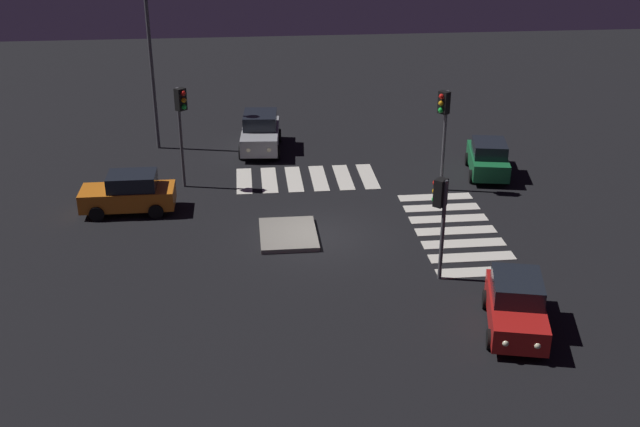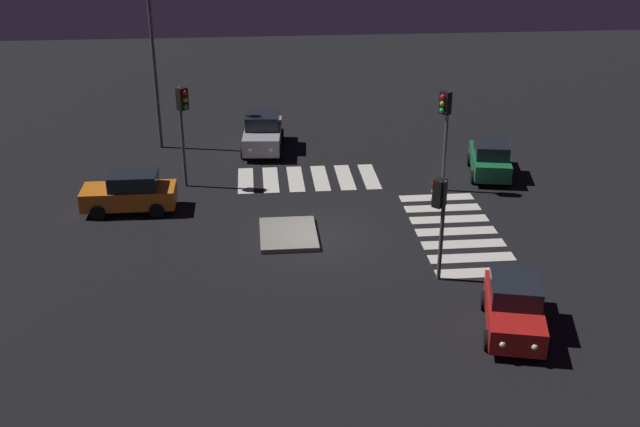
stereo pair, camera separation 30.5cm
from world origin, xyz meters
TOP-DOWN VIEW (x-y plane):
  - ground_plane at (0.00, 0.00)m, footprint 80.00×80.00m
  - traffic_island at (0.17, 1.23)m, footprint 2.94×2.20m
  - car_green at (5.94, -8.47)m, footprint 4.03×2.35m
  - car_orange at (3.24, 7.64)m, footprint 1.84×3.89m
  - car_red at (-7.11, -5.35)m, footprint 4.07×2.49m
  - car_silver at (10.56, 1.97)m, footprint 4.39×2.26m
  - traffic_light_east at (4.20, -5.75)m, footprint 0.54×0.53m
  - traffic_light_north at (5.74, 5.47)m, footprint 0.54×0.54m
  - traffic_light_south at (-3.64, -3.71)m, footprint 0.54×0.54m
  - street_lamp at (11.35, 7.20)m, footprint 0.56×0.56m
  - crosswalk_near at (0.00, -5.41)m, footprint 7.60×3.20m
  - crosswalk_side at (6.23, -0.00)m, footprint 3.20×6.45m

SIDE VIEW (x-z plane):
  - ground_plane at x=0.00m, z-range 0.00..0.00m
  - crosswalk_near at x=0.00m, z-range 0.00..0.02m
  - crosswalk_side at x=6.23m, z-range 0.00..0.02m
  - traffic_island at x=0.17m, z-range 0.00..0.18m
  - car_green at x=5.94m, z-range -0.02..1.65m
  - car_red at x=-7.11m, z-range -0.02..1.66m
  - car_orange at x=3.24m, z-range -0.02..1.67m
  - car_silver at x=10.56m, z-range -0.02..1.85m
  - traffic_light_south at x=-3.64m, z-range 0.95..4.64m
  - traffic_light_east at x=4.20m, z-range 1.17..5.70m
  - traffic_light_north at x=5.74m, z-range 1.17..5.73m
  - street_lamp at x=11.35m, z-range 1.48..10.30m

